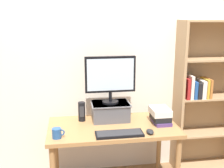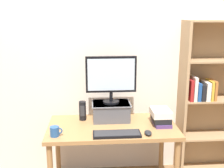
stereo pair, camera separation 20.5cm
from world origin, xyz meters
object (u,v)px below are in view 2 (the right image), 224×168
Objects in this scene: computer_monitor at (111,77)px; coffee_mug at (55,131)px; desk_speaker at (83,111)px; keyboard at (117,134)px; book_stack at (161,117)px; desk at (112,134)px; bookshelf_unit at (212,98)px; computer_mouse at (148,133)px; riser_box at (111,111)px.

coffee_mug is (-0.52, -0.36, -0.41)m from computer_monitor.
desk_speaker is (-0.29, 0.01, -0.35)m from computer_monitor.
book_stack is at bearing 26.08° from keyboard.
desk is 1.19m from bookshelf_unit.
computer_monitor is 0.66m from computer_mouse.
computer_mouse is at bearing -2.21° from coffee_mug.
desk is at bearing -163.79° from bookshelf_unit.
desk_speaker reaches higher than desk.
coffee_mug is (-0.52, -0.20, 0.13)m from desk.
desk_speaker is (0.23, 0.38, 0.05)m from coffee_mug.
keyboard is at bearing -86.93° from riser_box.
coffee_mug is at bearing 177.79° from computer_mouse.
computer_monitor is 2.13× the size of book_stack.
coffee_mug is at bearing -145.11° from riser_box.
desk is 0.56m from computer_monitor.
bookshelf_unit is 7.24× the size of book_stack.
bookshelf_unit is at bearing 34.54° from computer_mouse.
book_stack is (-0.64, -0.33, -0.08)m from bookshelf_unit.
coffee_mug is at bearing 177.46° from keyboard.
computer_monitor is at bearing 160.42° from book_stack.
bookshelf_unit is at bearing 27.28° from book_stack.
bookshelf_unit is 1.23m from keyboard.
computer_mouse is 0.53× the size of desk_speaker.
riser_box is (-1.11, -0.16, -0.07)m from bookshelf_unit.
bookshelf_unit is at bearing 17.85° from coffee_mug.
desk_speaker is at bearing 127.88° from keyboard.
riser_box is at bearing 93.07° from keyboard.
bookshelf_unit is 0.73m from book_stack.
riser_box is at bearing -171.75° from bookshelf_unit.
computer_monitor is 0.62m from book_stack.
bookshelf_unit is 8.70× the size of desk_speaker.
desk_speaker is at bearing 58.24° from coffee_mug.
keyboard is at bearing -153.21° from bookshelf_unit.
riser_box is 0.77× the size of computer_monitor.
coffee_mug is at bearing -158.77° from desk.
book_stack is at bearing -0.79° from desk.
riser_box is at bearing 160.25° from book_stack.
bookshelf_unit is (1.11, 0.32, 0.24)m from desk.
desk is at bearing -90.69° from riser_box.
keyboard is 2.18× the size of desk_speaker.
riser_box is at bearing 34.89° from coffee_mug.
desk_speaker is (-0.31, 0.40, 0.09)m from keyboard.
bookshelf_unit reaches higher than coffee_mug.
bookshelf_unit is at bearing 26.79° from keyboard.
book_stack reaches higher than coffee_mug.
desk is at bearing 95.75° from keyboard.
desk is 5.29× the size of book_stack.
computer_mouse is (-0.81, -0.56, -0.14)m from bookshelf_unit.
book_stack is at bearing -13.31° from desk_speaker.
computer_mouse is at bearing -126.82° from book_stack.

